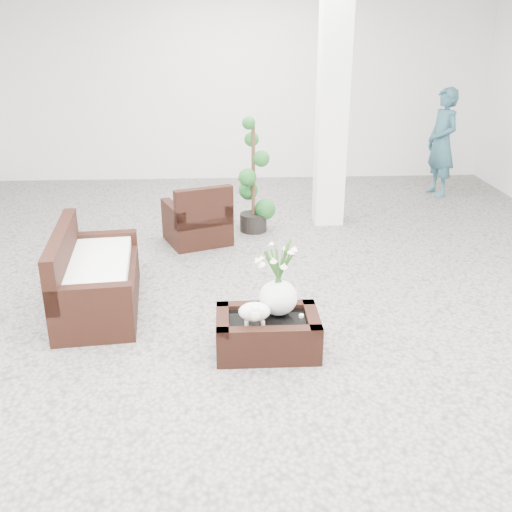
{
  "coord_description": "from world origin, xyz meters",
  "views": [
    {
      "loc": [
        -0.28,
        -5.43,
        2.73
      ],
      "look_at": [
        0.0,
        -0.1,
        0.62
      ],
      "focal_mm": 41.49,
      "sensor_mm": 36.0,
      "label": 1
    }
  ],
  "objects_px": {
    "topiary": "(253,176)",
    "coffee_table": "(267,335)",
    "loveseat": "(97,270)",
    "armchair": "(197,212)"
  },
  "relations": [
    {
      "from": "coffee_table",
      "to": "topiary",
      "type": "relative_size",
      "value": 0.58
    },
    {
      "from": "loveseat",
      "to": "topiary",
      "type": "xyz_separation_m",
      "value": [
        1.68,
        2.34,
        0.36
      ]
    },
    {
      "from": "loveseat",
      "to": "topiary",
      "type": "bearing_deg",
      "value": -41.87
    },
    {
      "from": "topiary",
      "to": "coffee_table",
      "type": "bearing_deg",
      "value": -90.56
    },
    {
      "from": "coffee_table",
      "to": "loveseat",
      "type": "bearing_deg",
      "value": 150.47
    },
    {
      "from": "coffee_table",
      "to": "loveseat",
      "type": "relative_size",
      "value": 0.57
    },
    {
      "from": "armchair",
      "to": "topiary",
      "type": "height_order",
      "value": "topiary"
    },
    {
      "from": "topiary",
      "to": "loveseat",
      "type": "bearing_deg",
      "value": -125.8
    },
    {
      "from": "armchair",
      "to": "topiary",
      "type": "bearing_deg",
      "value": -173.44
    },
    {
      "from": "coffee_table",
      "to": "armchair",
      "type": "distance_m",
      "value": 2.97
    }
  ]
}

